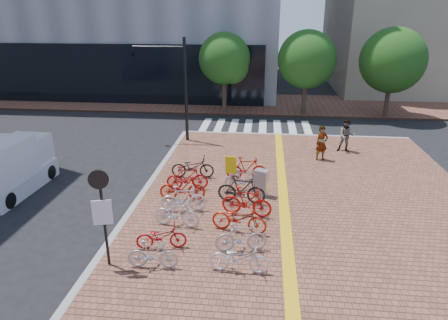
# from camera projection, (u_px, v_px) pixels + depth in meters

# --- Properties ---
(ground) EXTENTS (120.00, 120.00, 0.00)m
(ground) POSITION_uv_depth(u_px,v_px,m) (230.00, 232.00, 14.37)
(ground) COLOR black
(ground) RESTS_ON ground
(kerb_north) EXTENTS (14.00, 0.25, 0.15)m
(kerb_north) POSITION_uv_depth(u_px,v_px,m) (294.00, 136.00, 25.24)
(kerb_north) COLOR gray
(kerb_north) RESTS_ON ground
(far_sidewalk) EXTENTS (70.00, 8.00, 0.15)m
(far_sidewalk) POSITION_uv_depth(u_px,v_px,m) (252.00, 104.00, 33.92)
(far_sidewalk) COLOR brown
(far_sidewalk) RESTS_ON ground
(crosswalk) EXTENTS (7.50, 4.00, 0.01)m
(crosswalk) POSITION_uv_depth(u_px,v_px,m) (255.00, 127.00, 27.37)
(crosswalk) COLOR silver
(crosswalk) RESTS_ON ground
(street_trees) EXTENTS (16.20, 4.60, 6.35)m
(street_trees) POSITION_uv_depth(u_px,v_px,m) (321.00, 61.00, 28.72)
(street_trees) COLOR #38281E
(street_trees) RESTS_ON far_sidewalk
(bike_0) EXTENTS (1.57, 0.51, 0.93)m
(bike_0) POSITION_uv_depth(u_px,v_px,m) (153.00, 254.00, 11.95)
(bike_0) COLOR #B8B7BD
(bike_0) RESTS_ON sidewalk
(bike_1) EXTENTS (1.72, 0.88, 0.86)m
(bike_1) POSITION_uv_depth(u_px,v_px,m) (161.00, 237.00, 12.96)
(bike_1) COLOR #AC0C12
(bike_1) RESTS_ON sidewalk
(bike_2) EXTENTS (1.76, 0.69, 1.03)m
(bike_2) POSITION_uv_depth(u_px,v_px,m) (177.00, 213.00, 14.28)
(bike_2) COLOR silver
(bike_2) RESTS_ON sidewalk
(bike_3) EXTENTS (1.83, 0.79, 1.07)m
(bike_3) POSITION_uv_depth(u_px,v_px,m) (183.00, 199.00, 15.36)
(bike_3) COLOR silver
(bike_3) RESTS_ON sidewalk
(bike_4) EXTENTS (1.91, 0.68, 1.12)m
(bike_4) POSITION_uv_depth(u_px,v_px,m) (182.00, 188.00, 16.25)
(bike_4) COLOR red
(bike_4) RESTS_ON sidewalk
(bike_5) EXTENTS (1.85, 0.75, 1.08)m
(bike_5) POSITION_uv_depth(u_px,v_px,m) (187.00, 178.00, 17.24)
(bike_5) COLOR #B60D12
(bike_5) RESTS_ON sidewalk
(bike_6) EXTENTS (2.03, 0.83, 1.04)m
(bike_6) POSITION_uv_depth(u_px,v_px,m) (193.00, 167.00, 18.53)
(bike_6) COLOR black
(bike_6) RESTS_ON sidewalk
(bike_7) EXTENTS (1.81, 0.67, 0.95)m
(bike_7) POSITION_uv_depth(u_px,v_px,m) (239.00, 258.00, 11.77)
(bike_7) COLOR silver
(bike_7) RESTS_ON sidewalk
(bike_8) EXTENTS (1.75, 0.79, 1.02)m
(bike_8) POSITION_uv_depth(u_px,v_px,m) (241.00, 237.00, 12.78)
(bike_8) COLOR #ACACB1
(bike_8) RESTS_ON sidewalk
(bike_9) EXTENTS (2.07, 1.04, 1.04)m
(bike_9) POSITION_uv_depth(u_px,v_px,m) (239.00, 218.00, 13.93)
(bike_9) COLOR red
(bike_9) RESTS_ON sidewalk
(bike_10) EXTENTS (1.99, 0.87, 1.16)m
(bike_10) POSITION_uv_depth(u_px,v_px,m) (247.00, 202.00, 15.01)
(bike_10) COLOR #B8150D
(bike_10) RESTS_ON sidewalk
(bike_11) EXTENTS (2.00, 0.78, 1.17)m
(bike_11) POSITION_uv_depth(u_px,v_px,m) (241.00, 189.00, 16.03)
(bike_11) COLOR black
(bike_11) RESTS_ON sidewalk
(bike_12) EXTENTS (1.67, 0.54, 0.99)m
(bike_12) POSITION_uv_depth(u_px,v_px,m) (243.00, 180.00, 17.19)
(bike_12) COLOR #B2B3B7
(bike_12) RESTS_ON sidewalk
(bike_13) EXTENTS (1.89, 0.66, 1.11)m
(bike_13) POSITION_uv_depth(u_px,v_px,m) (247.00, 169.00, 18.23)
(bike_13) COLOR #AC160C
(bike_13) RESTS_ON sidewalk
(pedestrian_a) EXTENTS (0.77, 0.63, 1.82)m
(pedestrian_a) POSITION_uv_depth(u_px,v_px,m) (322.00, 143.00, 20.62)
(pedestrian_a) COLOR gray
(pedestrian_a) RESTS_ON sidewalk
(pedestrian_b) EXTENTS (0.96, 0.79, 1.81)m
(pedestrian_b) POSITION_uv_depth(u_px,v_px,m) (346.00, 136.00, 21.87)
(pedestrian_b) COLOR #4C5060
(pedestrian_b) RESTS_ON sidewalk
(utility_box) EXTENTS (0.62, 0.54, 1.15)m
(utility_box) POSITION_uv_depth(u_px,v_px,m) (261.00, 183.00, 16.67)
(utility_box) COLOR #BABABF
(utility_box) RESTS_ON sidewalk
(yellow_sign) EXTENTS (0.46, 0.14, 1.71)m
(yellow_sign) POSITION_uv_depth(u_px,v_px,m) (231.00, 168.00, 16.56)
(yellow_sign) COLOR #B7B7BC
(yellow_sign) RESTS_ON sidewalk
(notice_sign) EXTENTS (0.57, 0.20, 3.15)m
(notice_sign) POSITION_uv_depth(u_px,v_px,m) (102.00, 207.00, 11.55)
(notice_sign) COLOR black
(notice_sign) RESTS_ON sidewalk
(traffic_light_pole) EXTENTS (3.21, 1.24, 5.98)m
(traffic_light_pole) POSITION_uv_depth(u_px,v_px,m) (161.00, 70.00, 22.86)
(traffic_light_pole) COLOR black
(traffic_light_pole) RESTS_ON sidewalk
(box_truck) EXTENTS (2.00, 4.35, 2.48)m
(box_truck) POSITION_uv_depth(u_px,v_px,m) (9.00, 167.00, 17.13)
(box_truck) COLOR silver
(box_truck) RESTS_ON ground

